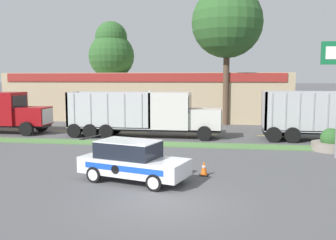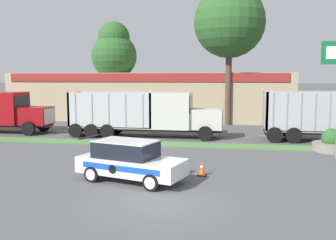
{
  "view_description": "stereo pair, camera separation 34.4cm",
  "coord_description": "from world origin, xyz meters",
  "px_view_note": "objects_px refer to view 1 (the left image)",
  "views": [
    {
      "loc": [
        2.04,
        -12.32,
        4.29
      ],
      "look_at": [
        -1.25,
        9.27,
        1.82
      ],
      "focal_mm": 40.0,
      "sensor_mm": 36.0,
      "label": 1
    },
    {
      "loc": [
        2.38,
        -12.27,
        4.29
      ],
      "look_at": [
        -1.25,
        9.27,
        1.82
      ],
      "focal_mm": 40.0,
      "sensor_mm": 36.0,
      "label": 2
    }
  ],
  "objects_px": {
    "dump_truck_mid": "(157,115)",
    "rally_car": "(132,160)",
    "stone_planter": "(331,143)",
    "traffic_cone": "(204,168)"
  },
  "relations": [
    {
      "from": "dump_truck_mid",
      "to": "stone_planter",
      "type": "bearing_deg",
      "value": -17.3
    },
    {
      "from": "rally_car",
      "to": "traffic_cone",
      "type": "distance_m",
      "value": 3.26
    },
    {
      "from": "traffic_cone",
      "to": "dump_truck_mid",
      "type": "bearing_deg",
      "value": 111.12
    },
    {
      "from": "rally_car",
      "to": "traffic_cone",
      "type": "xyz_separation_m",
      "value": [
        2.91,
        1.35,
        -0.55
      ]
    },
    {
      "from": "dump_truck_mid",
      "to": "stone_planter",
      "type": "height_order",
      "value": "dump_truck_mid"
    },
    {
      "from": "rally_car",
      "to": "stone_planter",
      "type": "relative_size",
      "value": 2.18
    },
    {
      "from": "dump_truck_mid",
      "to": "rally_car",
      "type": "distance_m",
      "value": 11.67
    },
    {
      "from": "dump_truck_mid",
      "to": "rally_car",
      "type": "xyz_separation_m",
      "value": [
        1.05,
        -11.6,
        -0.75
      ]
    },
    {
      "from": "stone_planter",
      "to": "rally_car",
      "type": "bearing_deg",
      "value": -140.83
    },
    {
      "from": "stone_planter",
      "to": "traffic_cone",
      "type": "distance_m",
      "value": 9.84
    }
  ]
}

